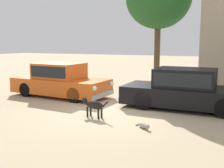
{
  "coord_description": "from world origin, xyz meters",
  "views": [
    {
      "loc": [
        3.72,
        -8.13,
        2.3
      ],
      "look_at": [
        0.02,
        0.2,
        0.9
      ],
      "focal_mm": 43.12,
      "sensor_mm": 36.0,
      "label": 1
    }
  ],
  "objects": [
    {
      "name": "ground_plane",
      "position": [
        0.0,
        0.0,
        0.0
      ],
      "size": [
        80.0,
        80.0,
        0.0
      ],
      "primitive_type": "plane",
      "color": "tan"
    },
    {
      "name": "parked_sedan_second",
      "position": [
        2.32,
        1.4,
        0.7
      ],
      "size": [
        4.55,
        1.85,
        1.42
      ],
      "rotation": [
        0.0,
        0.0,
        -0.01
      ],
      "color": "black",
      "rests_on": "ground_plane"
    },
    {
      "name": "parked_sedan_nearest",
      "position": [
        -2.99,
        1.46,
        0.71
      ],
      "size": [
        4.48,
        2.01,
        1.44
      ],
      "rotation": [
        0.0,
        0.0,
        -0.07
      ],
      "color": "#D15619",
      "rests_on": "ground_plane"
    },
    {
      "name": "stray_dog_spotted",
      "position": [
        -0.11,
        -0.92,
        0.4
      ],
      "size": [
        1.04,
        0.34,
        0.61
      ],
      "rotation": [
        0.0,
        0.0,
        2.95
      ],
      "color": "black",
      "rests_on": "ground_plane"
    },
    {
      "name": "stray_cat",
      "position": [
        1.64,
        -1.35,
        0.08
      ],
      "size": [
        0.48,
        0.52,
        0.17
      ],
      "rotation": [
        0.0,
        0.0,
        5.58
      ],
      "color": "gray",
      "rests_on": "ground_plane"
    }
  ]
}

